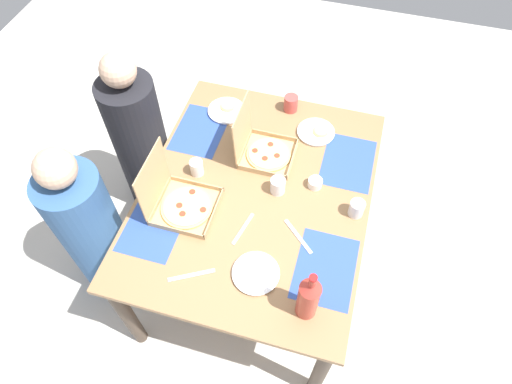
{
  "coord_description": "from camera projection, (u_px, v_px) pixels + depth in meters",
  "views": [
    {
      "loc": [
        -1.24,
        -0.35,
        2.58
      ],
      "look_at": [
        0.0,
        0.0,
        0.76
      ],
      "focal_mm": 31.36,
      "sensor_mm": 36.0,
      "label": 1
    }
  ],
  "objects": [
    {
      "name": "cup_spare",
      "position": [
        291.0,
        103.0,
        2.53
      ],
      "size": [
        0.08,
        0.08,
        0.09
      ],
      "primitive_type": "cylinder",
      "color": "#BF4742",
      "rests_on": "dining_table"
    },
    {
      "name": "placemat_near_right",
      "position": [
        348.0,
        162.0,
        2.34
      ],
      "size": [
        0.36,
        0.26,
        0.0
      ],
      "primitive_type": "cube",
      "color": "#2D4C9E",
      "rests_on": "dining_table"
    },
    {
      "name": "knife_by_far_left",
      "position": [
        192.0,
        275.0,
        1.97
      ],
      "size": [
        0.12,
        0.19,
        0.0
      ],
      "primitive_type": "cube",
      "rotation": [
        0.0,
        0.0,
        2.08
      ],
      "color": "#B7B7BC",
      "rests_on": "dining_table"
    },
    {
      "name": "fork_by_near_right",
      "position": [
        243.0,
        229.0,
        2.1
      ],
      "size": [
        0.19,
        0.06,
        0.0
      ],
      "primitive_type": "cube",
      "rotation": [
        0.0,
        0.0,
        6.06
      ],
      "color": "#B7B7BC",
      "rests_on": "dining_table"
    },
    {
      "name": "placemat_far_left",
      "position": [
        154.0,
        225.0,
        2.12
      ],
      "size": [
        0.36,
        0.26,
        0.0
      ],
      "primitive_type": "cube",
      "color": "#2D4C9E",
      "rests_on": "dining_table"
    },
    {
      "name": "pizza_box_edge_far",
      "position": [
        179.0,
        201.0,
        2.14
      ],
      "size": [
        0.29,
        0.29,
        0.32
      ],
      "color": "tan",
      "rests_on": "dining_table"
    },
    {
      "name": "cup_clear_right",
      "position": [
        278.0,
        186.0,
        2.2
      ],
      "size": [
        0.07,
        0.07,
        0.09
      ],
      "primitive_type": "cylinder",
      "color": "silver",
      "rests_on": "dining_table"
    },
    {
      "name": "soda_bottle",
      "position": [
        308.0,
        298.0,
        1.77
      ],
      "size": [
        0.09,
        0.09,
        0.32
      ],
      "color": "#B2382D",
      "rests_on": "dining_table"
    },
    {
      "name": "ground_plane",
      "position": [
        256.0,
        261.0,
        2.85
      ],
      "size": [
        6.0,
        6.0,
        0.0
      ],
      "primitive_type": "plane",
      "color": "beige"
    },
    {
      "name": "pizza_box_center",
      "position": [
        263.0,
        149.0,
        2.33
      ],
      "size": [
        0.27,
        0.28,
        0.3
      ],
      "color": "tan",
      "rests_on": "dining_table"
    },
    {
      "name": "condiment_bowl",
      "position": [
        315.0,
        183.0,
        2.23
      ],
      "size": [
        0.07,
        0.07,
        0.05
      ],
      "primitive_type": "cylinder",
      "color": "white",
      "rests_on": "dining_table"
    },
    {
      "name": "dining_table",
      "position": [
        256.0,
        204.0,
        2.31
      ],
      "size": [
        1.41,
        1.12,
        0.76
      ],
      "color": "#3F3328",
      "rests_on": "ground_plane"
    },
    {
      "name": "placemat_near_left",
      "position": [
        325.0,
        268.0,
        1.99
      ],
      "size": [
        0.36,
        0.26,
        0.0
      ],
      "primitive_type": "cube",
      "color": "#2D4C9E",
      "rests_on": "dining_table"
    },
    {
      "name": "plate_far_right",
      "position": [
        256.0,
        273.0,
        1.97
      ],
      "size": [
        0.21,
        0.21,
        0.02
      ],
      "color": "white",
      "rests_on": "dining_table"
    },
    {
      "name": "plate_near_left",
      "position": [
        316.0,
        132.0,
        2.45
      ],
      "size": [
        0.21,
        0.21,
        0.03
      ],
      "color": "white",
      "rests_on": "dining_table"
    },
    {
      "name": "cup_red",
      "position": [
        197.0,
        167.0,
        2.26
      ],
      "size": [
        0.07,
        0.07,
        0.09
      ],
      "primitive_type": "cylinder",
      "color": "silver",
      "rests_on": "dining_table"
    },
    {
      "name": "cup_dark",
      "position": [
        357.0,
        208.0,
        2.12
      ],
      "size": [
        0.07,
        0.07,
        0.09
      ],
      "primitive_type": "cylinder",
      "color": "silver",
      "rests_on": "dining_table"
    },
    {
      "name": "diner_right_seat",
      "position": [
        141.0,
        143.0,
        2.72
      ],
      "size": [
        0.32,
        0.32,
        1.18
      ],
      "color": "black",
      "rests_on": "ground_plane"
    },
    {
      "name": "plate_far_left",
      "position": [
        227.0,
        110.0,
        2.55
      ],
      "size": [
        0.21,
        0.21,
        0.03
      ],
      "color": "white",
      "rests_on": "dining_table"
    },
    {
      "name": "diner_left_seat",
      "position": [
        92.0,
        231.0,
        2.38
      ],
      "size": [
        0.32,
        0.32,
        1.15
      ],
      "color": "#33598C",
      "rests_on": "ground_plane"
    },
    {
      "name": "knife_by_near_left",
      "position": [
        298.0,
        236.0,
        2.08
      ],
      "size": [
        0.15,
        0.17,
        0.0
      ],
      "primitive_type": "cube",
      "rotation": [
        0.0,
        0.0,
        0.83
      ],
      "color": "#B7B7BC",
      "rests_on": "dining_table"
    },
    {
      "name": "placemat_far_right",
      "position": [
        200.0,
        130.0,
        2.47
      ],
      "size": [
        0.36,
        0.26,
        0.0
      ],
      "primitive_type": "cube",
      "color": "#2D4C9E",
      "rests_on": "dining_table"
    }
  ]
}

